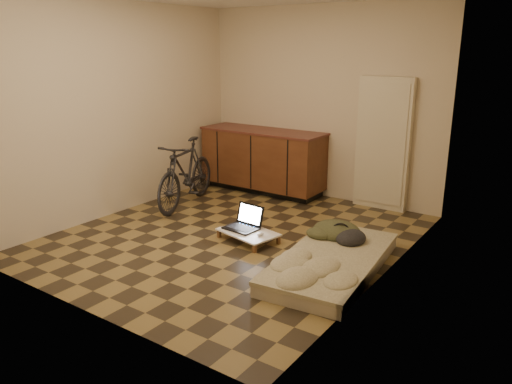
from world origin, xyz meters
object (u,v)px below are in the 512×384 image
Objects in this scene: lap_desk at (248,233)px; laptop at (244,223)px; bicycle at (186,170)px; futon at (331,262)px.

laptop reaches higher than lap_desk.
bicycle reaches higher than futon.
bicycle is 0.84× the size of futon.
lap_desk is at bearing -27.57° from laptop.
bicycle is at bearing 158.39° from futon.
laptop is (-1.19, 0.22, 0.08)m from futon.
futon is 2.53× the size of lap_desk.
laptop is at bearing -35.29° from bicycle.
bicycle reaches higher than lap_desk.
laptop reaches higher than futon.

